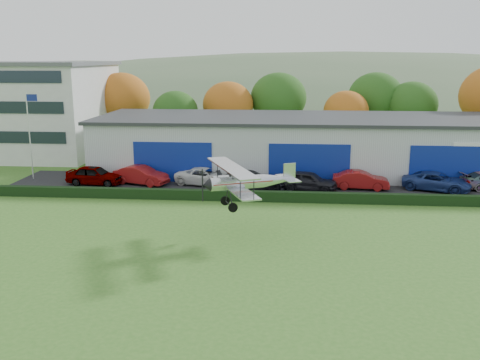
# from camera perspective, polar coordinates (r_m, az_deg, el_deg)

# --- Properties ---
(ground) EXTENTS (300.00, 300.00, 0.00)m
(ground) POSITION_cam_1_polar(r_m,az_deg,el_deg) (25.79, -1.96, -11.82)
(ground) COLOR #346620
(ground) RESTS_ON ground
(apron) EXTENTS (48.00, 9.00, 0.05)m
(apron) POSITION_cam_1_polar(r_m,az_deg,el_deg) (45.53, 4.93, -0.71)
(apron) COLOR black
(apron) RESTS_ON ground
(hedge) EXTENTS (46.00, 0.60, 0.80)m
(hedge) POSITION_cam_1_polar(r_m,az_deg,el_deg) (40.78, 4.93, -1.81)
(hedge) COLOR black
(hedge) RESTS_ON ground
(hangar) EXTENTS (40.60, 12.60, 5.30)m
(hangar) POSITION_cam_1_polar(r_m,az_deg,el_deg) (51.90, 7.22, 3.90)
(hangar) COLOR #B2B7BC
(hangar) RESTS_ON ground
(office_block) EXTENTS (20.60, 15.60, 10.40)m
(office_block) POSITION_cam_1_polar(r_m,az_deg,el_deg) (66.13, -23.13, 7.17)
(office_block) COLOR silver
(office_block) RESTS_ON ground
(flagpole) EXTENTS (1.05, 0.10, 8.00)m
(flagpole) POSITION_cam_1_polar(r_m,az_deg,el_deg) (50.98, -21.74, 5.33)
(flagpole) COLOR silver
(flagpole) RESTS_ON ground
(tree_belt) EXTENTS (75.70, 13.22, 10.12)m
(tree_belt) POSITION_cam_1_polar(r_m,az_deg,el_deg) (64.09, 3.12, 8.39)
(tree_belt) COLOR #3D2614
(tree_belt) RESTS_ON ground
(distant_hills) EXTENTS (430.00, 196.00, 56.00)m
(distant_hills) POSITION_cam_1_polar(r_m,az_deg,el_deg) (165.12, 2.34, 4.78)
(distant_hills) COLOR #4C6642
(distant_hills) RESTS_ON ground
(car_0) EXTENTS (5.03, 2.39, 1.66)m
(car_0) POSITION_cam_1_polar(r_m,az_deg,el_deg) (47.55, -15.43, 0.51)
(car_0) COLOR gray
(car_0) RESTS_ON apron
(car_1) EXTENTS (5.15, 3.14, 1.60)m
(car_1) POSITION_cam_1_polar(r_m,az_deg,el_deg) (46.73, -10.63, 0.51)
(car_1) COLOR maroon
(car_1) RESTS_ON apron
(car_2) EXTENTS (5.67, 3.60, 1.46)m
(car_2) POSITION_cam_1_polar(r_m,az_deg,el_deg) (45.88, -3.75, 0.38)
(car_2) COLOR silver
(car_2) RESTS_ON apron
(car_3) EXTENTS (6.08, 3.55, 1.65)m
(car_3) POSITION_cam_1_polar(r_m,az_deg,el_deg) (43.90, 1.20, -0.04)
(car_3) COLOR black
(car_3) RESTS_ON apron
(car_4) EXTENTS (5.13, 3.05, 1.63)m
(car_4) POSITION_cam_1_polar(r_m,az_deg,el_deg) (44.13, 7.39, -0.09)
(car_4) COLOR black
(car_4) RESTS_ON apron
(car_5) EXTENTS (4.76, 1.96, 1.53)m
(car_5) POSITION_cam_1_polar(r_m,az_deg,el_deg) (45.44, 12.92, -0.00)
(car_5) COLOR maroon
(car_5) RESTS_ON apron
(car_6) EXTENTS (6.02, 4.43, 1.52)m
(car_6) POSITION_cam_1_polar(r_m,az_deg,el_deg) (46.77, 20.48, -0.15)
(car_6) COLOR navy
(car_6) RESTS_ON apron
(biplane) EXTENTS (6.17, 6.82, 2.60)m
(biplane) POSITION_cam_1_polar(r_m,az_deg,el_deg) (32.36, 0.61, -0.07)
(biplane) COLOR silver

